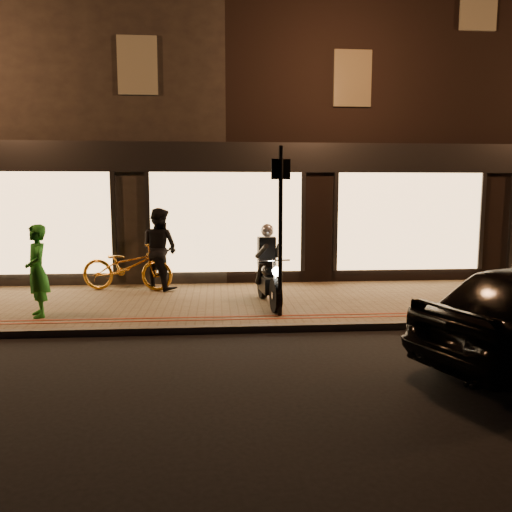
# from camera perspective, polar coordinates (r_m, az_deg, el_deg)

# --- Properties ---
(ground) EXTENTS (90.00, 90.00, 0.00)m
(ground) POSITION_cam_1_polar(r_m,az_deg,el_deg) (8.36, -2.76, -8.83)
(ground) COLOR black
(ground) RESTS_ON ground
(sidewalk) EXTENTS (50.00, 4.00, 0.12)m
(sidewalk) POSITION_cam_1_polar(r_m,az_deg,el_deg) (10.28, -3.11, -5.44)
(sidewalk) COLOR #746548
(sidewalk) RESTS_ON ground
(kerb_stone) EXTENTS (50.00, 0.14, 0.12)m
(kerb_stone) POSITION_cam_1_polar(r_m,az_deg,el_deg) (8.39, -2.77, -8.35)
(kerb_stone) COLOR #59544C
(kerb_stone) RESTS_ON ground
(red_kerb_lines) EXTENTS (50.00, 0.26, 0.01)m
(red_kerb_lines) POSITION_cam_1_polar(r_m,az_deg,el_deg) (8.86, -2.87, -7.09)
(red_kerb_lines) COLOR maroon
(red_kerb_lines) RESTS_ON sidewalk
(building_row) EXTENTS (48.00, 10.11, 8.50)m
(building_row) POSITION_cam_1_polar(r_m,az_deg,el_deg) (17.13, -3.81, 13.68)
(building_row) COLOR black
(building_row) RESTS_ON ground
(motorcycle) EXTENTS (0.61, 1.94, 1.59)m
(motorcycle) POSITION_cam_1_polar(r_m,az_deg,el_deg) (9.81, 1.42, -2.03)
(motorcycle) COLOR black
(motorcycle) RESTS_ON sidewalk
(sign_post) EXTENTS (0.35, 0.11, 3.00)m
(sign_post) POSITION_cam_1_polar(r_m,az_deg,el_deg) (8.78, 2.81, 3.85)
(sign_post) COLOR black
(sign_post) RESTS_ON sidewalk
(bicycle_gold) EXTENTS (2.17, 1.07, 1.09)m
(bicycle_gold) POSITION_cam_1_polar(r_m,az_deg,el_deg) (11.61, -14.50, -1.16)
(bicycle_gold) COLOR orange
(bicycle_gold) RESTS_ON sidewalk
(person_green) EXTENTS (0.62, 0.71, 1.64)m
(person_green) POSITION_cam_1_polar(r_m,az_deg,el_deg) (9.63, -23.74, -1.57)
(person_green) COLOR #207B23
(person_green) RESTS_ON sidewalk
(person_dark) EXTENTS (1.14, 1.10, 1.86)m
(person_dark) POSITION_cam_1_polar(r_m,az_deg,el_deg) (11.54, -10.97, 0.80)
(person_dark) COLOR black
(person_dark) RESTS_ON sidewalk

